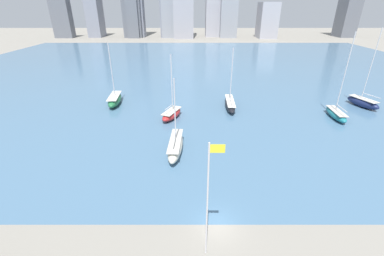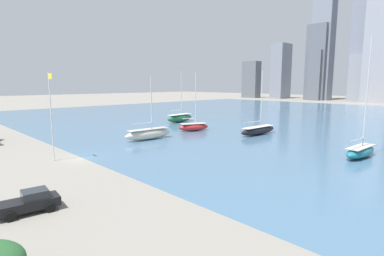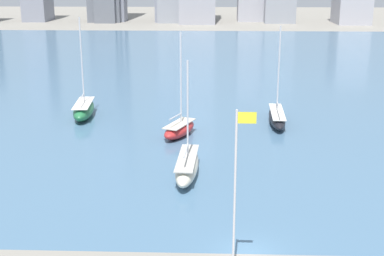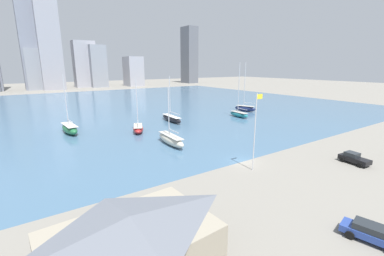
{
  "view_description": "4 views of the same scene",
  "coord_description": "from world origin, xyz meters",
  "px_view_note": "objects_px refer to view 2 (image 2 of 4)",
  "views": [
    {
      "loc": [
        -2.54,
        -19.37,
        20.33
      ],
      "look_at": [
        -2.41,
        12.21,
        5.15
      ],
      "focal_mm": 24.0,
      "sensor_mm": 36.0,
      "label": 1
    },
    {
      "loc": [
        38.83,
        -16.77,
        10.0
      ],
      "look_at": [
        1.53,
        19.18,
        2.33
      ],
      "focal_mm": 28.0,
      "sensor_mm": 36.0,
      "label": 2
    },
    {
      "loc": [
        -2.84,
        -33.72,
        19.4
      ],
      "look_at": [
        -4.72,
        18.18,
        3.83
      ],
      "focal_mm": 50.0,
      "sensor_mm": 36.0,
      "label": 3
    },
    {
      "loc": [
        -28.84,
        -27.72,
        15.1
      ],
      "look_at": [
        -1.89,
        11.93,
        3.49
      ],
      "focal_mm": 24.0,
      "sensor_mm": 36.0,
      "label": 4
    }
  ],
  "objects_px": {
    "sailboat_red": "(194,127)",
    "parked_pickup_black": "(30,202)",
    "sailboat_cream": "(149,134)",
    "sailboat_black": "(258,130)",
    "flag_pole": "(51,114)",
    "sailboat_teal": "(361,151)",
    "sailboat_green": "(180,118)"
  },
  "relations": [
    {
      "from": "sailboat_red",
      "to": "parked_pickup_black",
      "type": "relative_size",
      "value": 2.71
    },
    {
      "from": "sailboat_cream",
      "to": "sailboat_black",
      "type": "relative_size",
      "value": 0.9
    },
    {
      "from": "flag_pole",
      "to": "sailboat_black",
      "type": "relative_size",
      "value": 0.91
    },
    {
      "from": "sailboat_teal",
      "to": "parked_pickup_black",
      "type": "bearing_deg",
      "value": -104.23
    },
    {
      "from": "flag_pole",
      "to": "parked_pickup_black",
      "type": "xyz_separation_m",
      "value": [
        15.23,
        -7.16,
        -5.34
      ]
    },
    {
      "from": "sailboat_cream",
      "to": "sailboat_black",
      "type": "distance_m",
      "value": 21.65
    },
    {
      "from": "sailboat_teal",
      "to": "sailboat_green",
      "type": "xyz_separation_m",
      "value": [
        -46.01,
        7.81,
        0.16
      ]
    },
    {
      "from": "sailboat_teal",
      "to": "sailboat_green",
      "type": "distance_m",
      "value": 46.67
    },
    {
      "from": "flag_pole",
      "to": "parked_pickup_black",
      "type": "distance_m",
      "value": 17.66
    },
    {
      "from": "sailboat_red",
      "to": "sailboat_cream",
      "type": "relative_size",
      "value": 1.1
    },
    {
      "from": "flag_pole",
      "to": "parked_pickup_black",
      "type": "height_order",
      "value": "flag_pole"
    },
    {
      "from": "sailboat_red",
      "to": "sailboat_green",
      "type": "bearing_deg",
      "value": 171.64
    },
    {
      "from": "sailboat_teal",
      "to": "sailboat_cream",
      "type": "distance_m",
      "value": 33.71
    },
    {
      "from": "sailboat_teal",
      "to": "sailboat_cream",
      "type": "xyz_separation_m",
      "value": [
        -31.11,
        -12.99,
        0.1
      ]
    },
    {
      "from": "flag_pole",
      "to": "sailboat_teal",
      "type": "distance_m",
      "value": 41.56
    },
    {
      "from": "sailboat_teal",
      "to": "sailboat_red",
      "type": "distance_m",
      "value": 32.61
    },
    {
      "from": "sailboat_teal",
      "to": "sailboat_red",
      "type": "bearing_deg",
      "value": -176.34
    },
    {
      "from": "parked_pickup_black",
      "to": "flag_pole",
      "type": "bearing_deg",
      "value": 161.15
    },
    {
      "from": "sailboat_red",
      "to": "parked_pickup_black",
      "type": "height_order",
      "value": "sailboat_red"
    },
    {
      "from": "flag_pole",
      "to": "sailboat_teal",
      "type": "xyz_separation_m",
      "value": [
        27.28,
        30.9,
        -5.26
      ]
    },
    {
      "from": "sailboat_cream",
      "to": "flag_pole",
      "type": "bearing_deg",
      "value": -75.28
    },
    {
      "from": "sailboat_teal",
      "to": "parked_pickup_black",
      "type": "relative_size",
      "value": 3.55
    },
    {
      "from": "sailboat_green",
      "to": "parked_pickup_black",
      "type": "distance_m",
      "value": 57.07
    },
    {
      "from": "flag_pole",
      "to": "sailboat_red",
      "type": "distance_m",
      "value": 31.61
    },
    {
      "from": "flag_pole",
      "to": "sailboat_teal",
      "type": "bearing_deg",
      "value": 48.56
    },
    {
      "from": "flag_pole",
      "to": "sailboat_green",
      "type": "distance_m",
      "value": 43.3
    },
    {
      "from": "flag_pole",
      "to": "sailboat_cream",
      "type": "relative_size",
      "value": 1.02
    },
    {
      "from": "parked_pickup_black",
      "to": "sailboat_red",
      "type": "bearing_deg",
      "value": 124.82
    },
    {
      "from": "sailboat_green",
      "to": "flag_pole",
      "type": "bearing_deg",
      "value": -68.86
    },
    {
      "from": "sailboat_green",
      "to": "sailboat_black",
      "type": "bearing_deg",
      "value": -9.25
    },
    {
      "from": "sailboat_red",
      "to": "sailboat_cream",
      "type": "xyz_separation_m",
      "value": [
        1.5,
        -12.8,
        0.11
      ]
    },
    {
      "from": "flag_pole",
      "to": "sailboat_green",
      "type": "bearing_deg",
      "value": 115.81
    }
  ]
}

